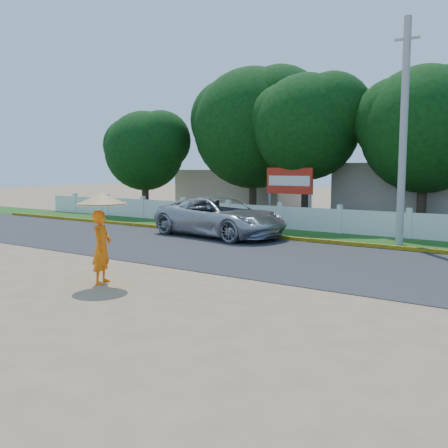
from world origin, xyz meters
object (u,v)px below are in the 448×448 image
object	(u,v)px
utility_pole	(403,133)
billboard	(289,184)
vehicle	(220,217)
monk_with_parasol	(102,224)

from	to	relation	value
utility_pole	billboard	distance (m)	7.25
vehicle	monk_with_parasol	xyz separation A→B (m)	(2.52, -8.88, 0.68)
vehicle	billboard	xyz separation A→B (m)	(0.82, 4.87, 1.30)
utility_pole	monk_with_parasol	world-z (taller)	utility_pole
utility_pole	monk_with_parasol	bearing A→B (deg)	-112.97
monk_with_parasol	utility_pole	bearing A→B (deg)	67.03
vehicle	monk_with_parasol	bearing A→B (deg)	-155.45
monk_with_parasol	billboard	xyz separation A→B (m)	(-1.70, 13.75, 0.62)
vehicle	billboard	distance (m)	5.11
monk_with_parasol	billboard	size ratio (longest dim) A/B	0.79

